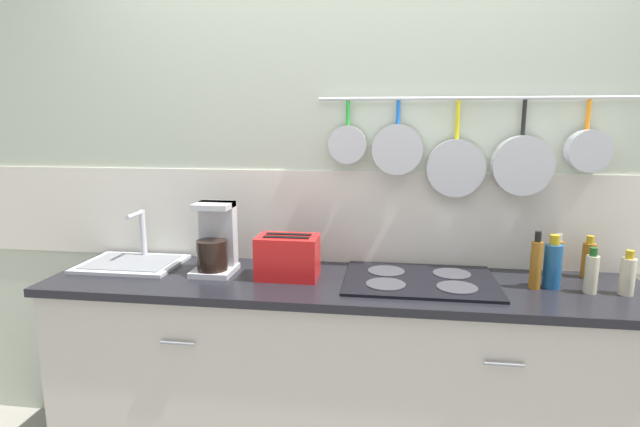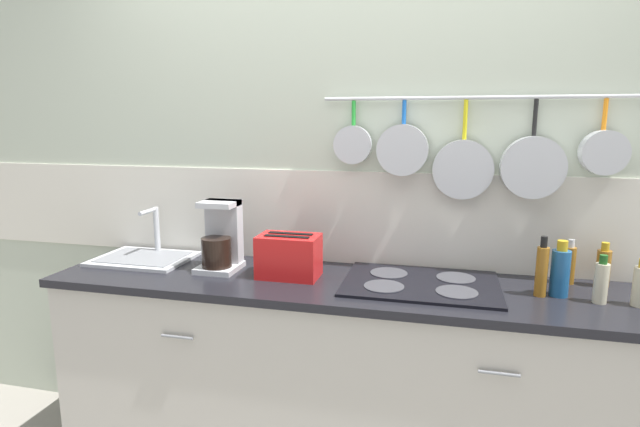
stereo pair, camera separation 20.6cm
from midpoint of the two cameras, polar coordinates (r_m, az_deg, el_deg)
The scene contains 12 objects.
wall_back at distance 2.35m, azimuth 6.65°, elevation 2.84°, with size 7.20×0.16×2.60m.
cabinet_base at distance 2.31m, azimuth 4.96°, elevation -19.14°, with size 2.47×0.54×0.89m.
countertop at distance 2.12m, azimuth 5.16°, elevation -8.26°, with size 2.51×0.56×0.03m.
sink_basin at distance 2.54m, azimuth -17.24°, elevation -4.66°, with size 0.45×0.34×0.24m.
coffee_maker at distance 2.28m, azimuth -8.75°, elevation -3.16°, with size 0.18×0.19×0.31m.
toaster at distance 2.15m, azimuth -0.84°, elevation -4.92°, with size 0.28×0.17×0.19m.
cooktop at distance 2.13m, azimuth 14.21°, elevation -7.79°, with size 0.63×0.45×0.01m.
bottle_hot_sauce at distance 2.14m, azimuth 26.59°, elevation -5.83°, with size 0.05×0.05×0.24m.
bottle_sesame_oil at distance 2.18m, azimuth 28.26°, elevation -5.91°, with size 0.07×0.07×0.22m.
bottle_olive_oil at distance 2.36m, azimuth 28.90°, elevation -5.11°, with size 0.05×0.05×0.19m.
bottle_dish_soap at distance 2.18m, azimuth 31.89°, elevation -6.70°, with size 0.05×0.05×0.18m.
bottle_vinegar at distance 2.39m, azimuth 31.85°, elevation -5.26°, with size 0.05×0.05×0.18m.
Camera 2 is at (0.40, -1.97, 1.59)m, focal length 28.00 mm.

